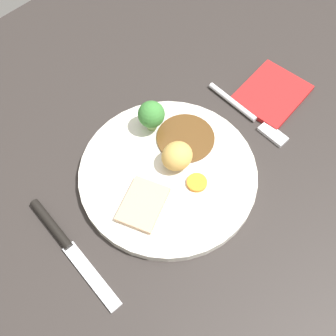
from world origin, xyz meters
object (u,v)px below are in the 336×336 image
object	(u,v)px
meat_slice_main	(143,204)
knife	(65,242)
folded_napkin	(272,94)
broccoli_floret	(153,114)
dinner_plate	(168,174)
roast_potato_left	(177,156)
fork	(249,115)
carrot_coin_front	(197,183)

from	to	relation	value
meat_slice_main	knife	world-z (taller)	meat_slice_main
knife	folded_napkin	world-z (taller)	knife
broccoli_floret	dinner_plate	bearing A→B (deg)	59.97
roast_potato_left	dinner_plate	bearing A→B (deg)	2.51
fork	carrot_coin_front	bearing A→B (deg)	-77.22
folded_napkin	meat_slice_main	bearing A→B (deg)	0.05
roast_potato_left	folded_napkin	bearing A→B (deg)	176.12
roast_potato_left	broccoli_floret	bearing A→B (deg)	-107.81
meat_slice_main	fork	xyz separation A→B (cm)	(-22.39, 0.02, -1.41)
knife	folded_napkin	size ratio (longest dim) A/B	1.69
meat_slice_main	fork	bearing A→B (deg)	179.95
dinner_plate	carrot_coin_front	bearing A→B (deg)	109.25
roast_potato_left	fork	bearing A→B (deg)	174.42
dinner_plate	knife	bearing A→B (deg)	-8.16
knife	folded_napkin	xyz separation A→B (cm)	(-38.62, 3.66, -0.05)
broccoli_floret	folded_napkin	world-z (taller)	broccoli_floret
roast_potato_left	knife	xyz separation A→B (cm)	(18.35, -2.29, -2.89)
broccoli_floret	folded_napkin	distance (cm)	20.26
roast_potato_left	folded_napkin	xyz separation A→B (cm)	(-20.27, 1.37, -2.94)
dinner_plate	knife	xyz separation A→B (cm)	(16.51, -2.37, -0.25)
meat_slice_main	broccoli_floret	xyz separation A→B (cm)	(-10.13, -8.38, 2.55)
roast_potato_left	carrot_coin_front	xyz separation A→B (cm)	(0.40, 4.21, -1.67)
knife	broccoli_floret	bearing A→B (deg)	107.03
dinner_plate	roast_potato_left	size ratio (longest dim) A/B	5.62
knife	dinner_plate	bearing A→B (deg)	86.02
fork	roast_potato_left	bearing A→B (deg)	-93.44
roast_potato_left	knife	distance (cm)	18.72
dinner_plate	meat_slice_main	world-z (taller)	meat_slice_main
broccoli_floret	roast_potato_left	bearing A→B (deg)	72.19
broccoli_floret	fork	xyz separation A→B (cm)	(-12.26, 8.40, -3.96)
roast_potato_left	carrot_coin_front	world-z (taller)	roast_potato_left
knife	carrot_coin_front	bearing A→B (deg)	74.28
dinner_plate	folded_napkin	size ratio (longest dim) A/B	2.28
meat_slice_main	roast_potato_left	size ratio (longest dim) A/B	1.56
folded_napkin	fork	bearing A→B (deg)	0.41
carrot_coin_front	folded_napkin	world-z (taller)	carrot_coin_front
dinner_plate	folded_napkin	xyz separation A→B (cm)	(-22.11, 1.29, -0.30)
roast_potato_left	broccoli_floret	size ratio (longest dim) A/B	0.88
fork	folded_napkin	xyz separation A→B (cm)	(-5.77, -0.04, 0.01)
roast_potato_left	knife	bearing A→B (deg)	-7.11
dinner_plate	broccoli_floret	bearing A→B (deg)	-120.03
broccoli_floret	folded_napkin	bearing A→B (deg)	155.12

